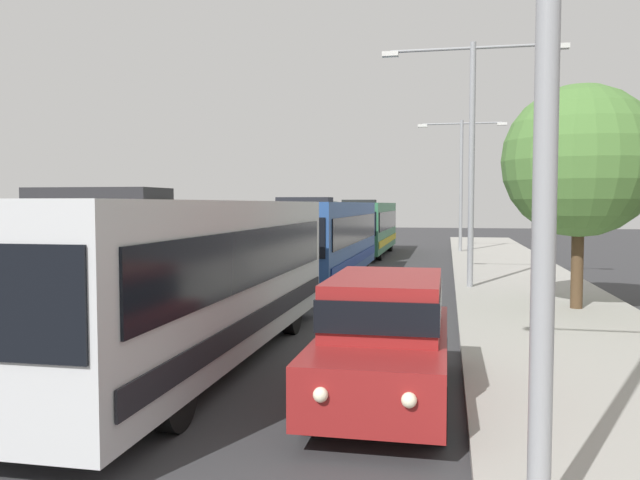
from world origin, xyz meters
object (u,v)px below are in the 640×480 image
Objects in this scene: box_truck_oncoming at (305,226)px; streetlamp_far at (461,171)px; white_suv at (385,333)px; roadside_tree at (580,161)px; bus_middle at (367,226)px; bus_second_in_line at (325,238)px; bus_lead at (195,274)px; streetlamp_mid at (472,138)px.

box_truck_oncoming is 1.04× the size of streetlamp_far.
roadside_tree reaches higher than white_suv.
streetlamp_far is at bearing 21.07° from bus_middle.
bus_second_in_line is at bearing 104.44° from white_suv.
bus_lead and bus_second_in_line have the same top height.
bus_second_in_line reaches higher than white_suv.
bus_lead is at bearing -138.57° from roadside_tree.
roadside_tree is (4.39, 8.68, 3.10)m from white_suv.
bus_middle is (-0.00, 12.92, -0.00)m from bus_second_in_line.
bus_lead is 1.82× the size of roadside_tree.
streetlamp_far is 20.87m from roadside_tree.
bus_second_in_line is at bearing -73.69° from box_truck_oncoming.
white_suv is at bearing -116.82° from roadside_tree.
box_truck_oncoming is at bearing 123.86° from roadside_tree.
bus_second_in_line is 10.18m from roadside_tree.
bus_second_in_line is at bearing 90.00° from bus_lead.
box_truck_oncoming is at bearing -156.90° from streetlamp_far.
bus_lead is 0.93× the size of bus_second_in_line.
roadside_tree is (8.08, -18.60, 2.45)m from bus_middle.
bus_lead is 2.25× the size of white_suv.
bus_lead is 12.91m from streetlamp_mid.
streetlamp_mid reaches higher than box_truck_oncoming.
streetlamp_far is (5.40, 15.00, 3.23)m from bus_second_in_line.
roadside_tree is at bearing -56.14° from box_truck_oncoming.
bus_lead reaches higher than white_suv.
bus_middle is 1.41× the size of streetlamp_far.
bus_middle is at bearing 110.34° from streetlamp_mid.
roadside_tree is at bearing 41.43° from bus_lead.
streetlamp_far is at bearing 70.20° from bus_second_in_line.
bus_middle is 6.63m from streetlamp_far.
bus_second_in_line is at bearing 144.88° from roadside_tree.
bus_second_in_line is 1.43× the size of streetlamp_mid.
roadside_tree reaches higher than bus_lead.
streetlamp_mid is 16.65m from streetlamp_far.
streetlamp_mid is 4.97m from roadside_tree.
bus_middle is 1.36× the size of box_truck_oncoming.
box_truck_oncoming is (-3.30, 24.10, 0.02)m from bus_lead.
bus_lead is at bearing -115.79° from streetlamp_mid.
box_truck_oncoming is at bearing 97.80° from bus_lead.
streetlamp_mid reaches higher than bus_second_in_line.
bus_lead is 1.00× the size of bus_middle.
bus_middle is at bearing -158.93° from streetlamp_far.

